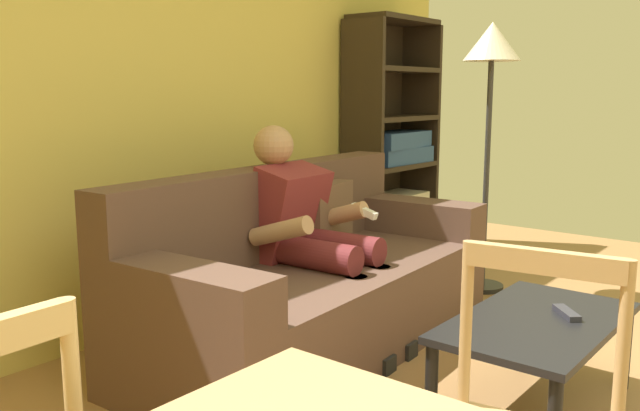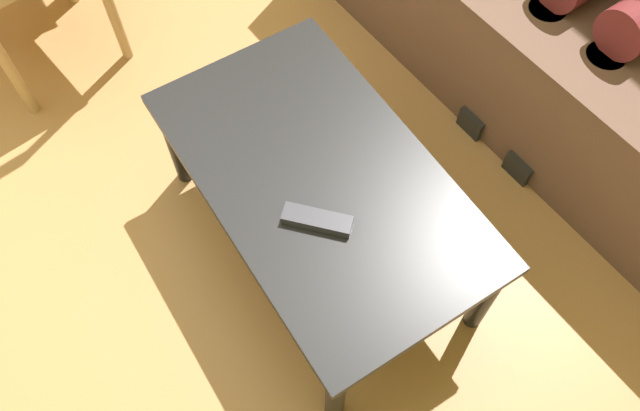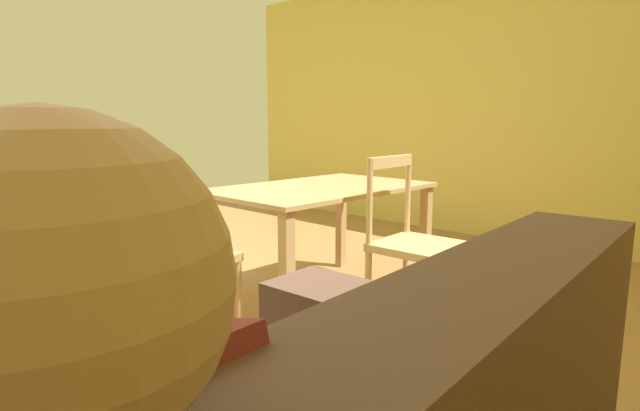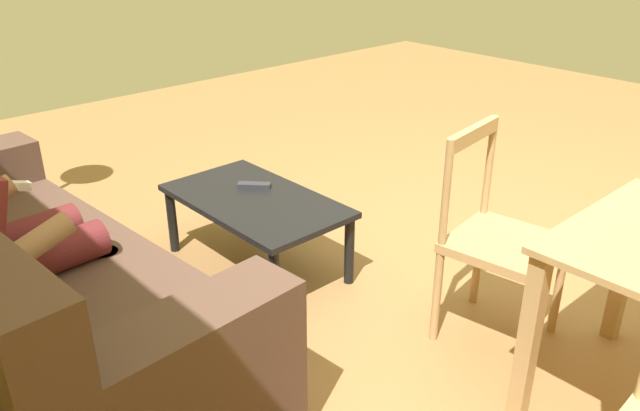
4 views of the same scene
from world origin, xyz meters
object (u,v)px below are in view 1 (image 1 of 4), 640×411
at_px(couch, 310,282).
at_px(tv_remote, 567,313).
at_px(coffee_table, 537,331).
at_px(floor_lamp, 491,66).
at_px(person_lounging, 309,232).
at_px(bookshelf, 391,160).

bearing_deg(couch, tv_remote, -83.77).
xyz_separation_m(coffee_table, tv_remote, (0.11, -0.08, 0.06)).
xyz_separation_m(coffee_table, floor_lamp, (1.45, 0.91, 1.12)).
distance_m(person_lounging, coffee_table, 1.23).
relative_size(person_lounging, floor_lamp, 0.65).
xyz_separation_m(person_lounging, floor_lamp, (1.46, -0.29, 0.86)).
bearing_deg(couch, person_lounging, 50.92).
bearing_deg(coffee_table, couch, 91.34).
bearing_deg(person_lounging, coffee_table, -89.49).
distance_m(person_lounging, floor_lamp, 1.72).
xyz_separation_m(person_lounging, coffee_table, (0.01, -1.20, -0.25)).
xyz_separation_m(tv_remote, bookshelf, (1.62, 1.91, 0.38)).
height_order(couch, floor_lamp, floor_lamp).
height_order(tv_remote, bookshelf, bookshelf).
height_order(person_lounging, floor_lamp, floor_lamp).
bearing_deg(couch, bookshelf, 20.49).
height_order(person_lounging, tv_remote, person_lounging).
relative_size(person_lounging, bookshelf, 0.61).
distance_m(person_lounging, bookshelf, 1.86).
distance_m(person_lounging, tv_remote, 1.30).
height_order(person_lounging, bookshelf, bookshelf).
height_order(couch, coffee_table, couch).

